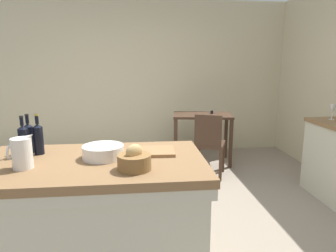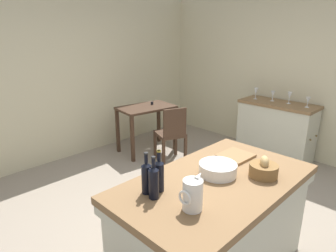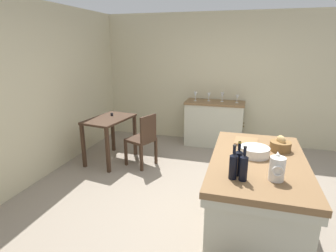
% 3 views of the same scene
% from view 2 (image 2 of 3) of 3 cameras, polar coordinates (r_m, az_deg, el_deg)
% --- Properties ---
extents(ground_plane, '(6.76, 6.76, 0.00)m').
position_cam_2_polar(ground_plane, '(3.36, 4.60, -17.86)').
color(ground_plane, gray).
extents(wall_back, '(5.32, 0.12, 2.60)m').
position_cam_2_polar(wall_back, '(4.86, -19.23, 9.18)').
color(wall_back, beige).
rests_on(wall_back, ground).
extents(wall_right, '(0.12, 5.20, 2.60)m').
position_cam_2_polar(wall_right, '(5.05, 24.82, 8.83)').
color(wall_right, beige).
rests_on(wall_right, ground).
extents(island_table, '(1.64, 0.94, 0.87)m').
position_cam_2_polar(island_table, '(2.55, 8.86, -18.14)').
color(island_table, brown).
rests_on(island_table, ground).
extents(side_cabinet, '(0.52, 1.17, 0.90)m').
position_cam_2_polar(side_cabinet, '(5.00, 20.15, -0.73)').
color(side_cabinet, brown).
rests_on(side_cabinet, ground).
extents(writing_desk, '(0.97, 0.69, 0.83)m').
position_cam_2_polar(writing_desk, '(4.88, -4.23, 2.31)').
color(writing_desk, '#3D281C').
rests_on(writing_desk, ground).
extents(wooden_chair, '(0.52, 0.52, 0.89)m').
position_cam_2_polar(wooden_chair, '(4.46, 0.69, -1.36)').
color(wooden_chair, '#3D281C').
rests_on(wooden_chair, ground).
extents(pitcher, '(0.17, 0.13, 0.25)m').
position_cam_2_polar(pitcher, '(1.92, 4.77, -13.12)').
color(pitcher, silver).
rests_on(pitcher, island_table).
extents(wash_bowl, '(0.30, 0.30, 0.10)m').
position_cam_2_polar(wash_bowl, '(2.40, 9.63, -8.24)').
color(wash_bowl, silver).
rests_on(wash_bowl, island_table).
extents(bread_basket, '(0.22, 0.22, 0.17)m').
position_cam_2_polar(bread_basket, '(2.45, 18.05, -7.98)').
color(bread_basket, brown).
rests_on(bread_basket, island_table).
extents(cutting_board, '(0.29, 0.27, 0.02)m').
position_cam_2_polar(cutting_board, '(2.76, 12.99, -5.65)').
color(cutting_board, olive).
rests_on(cutting_board, island_table).
extents(wine_bottle_dark, '(0.07, 0.07, 0.31)m').
position_cam_2_polar(wine_bottle_dark, '(2.11, -1.75, -9.40)').
color(wine_bottle_dark, black).
rests_on(wine_bottle_dark, island_table).
extents(wine_bottle_amber, '(0.07, 0.07, 0.31)m').
position_cam_2_polar(wine_bottle_amber, '(2.09, -4.19, -9.82)').
color(wine_bottle_amber, black).
rests_on(wine_bottle_amber, island_table).
extents(wine_bottle_green, '(0.07, 0.07, 0.31)m').
position_cam_2_polar(wine_bottle_green, '(2.02, -2.79, -10.71)').
color(wine_bottle_green, black).
rests_on(wine_bottle_green, island_table).
extents(wine_glass_far_left, '(0.07, 0.07, 0.15)m').
position_cam_2_polar(wine_glass_far_left, '(4.72, 25.50, 4.51)').
color(wine_glass_far_left, white).
rests_on(wine_glass_far_left, side_cabinet).
extents(wine_glass_left, '(0.07, 0.07, 0.18)m').
position_cam_2_polar(wine_glass_left, '(4.85, 22.53, 5.46)').
color(wine_glass_left, white).
rests_on(wine_glass_left, side_cabinet).
extents(wine_glass_middle, '(0.07, 0.07, 0.16)m').
position_cam_2_polar(wine_glass_middle, '(4.94, 19.67, 5.85)').
color(wine_glass_middle, white).
rests_on(wine_glass_middle, side_cabinet).
extents(wine_glass_right, '(0.07, 0.07, 0.18)m').
position_cam_2_polar(wine_glass_right, '(5.00, 16.70, 6.44)').
color(wine_glass_right, white).
rests_on(wine_glass_right, side_cabinet).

